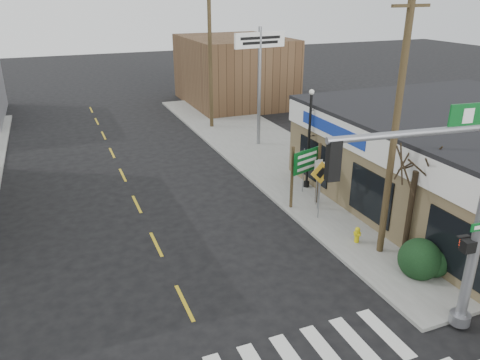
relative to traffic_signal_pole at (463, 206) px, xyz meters
name	(u,v)px	position (x,y,z in m)	size (l,w,h in m)	color
sidewalk_right	(297,170)	(2.59, 13.16, -4.00)	(6.00, 38.00, 0.13)	gray
center_line	(156,244)	(-6.41, 8.16, -4.06)	(0.12, 56.00, 0.01)	gold
bldg_distant_right	(234,71)	(5.59, 30.16, -1.27)	(8.00, 10.00, 5.60)	brown
traffic_signal_pole	(463,206)	(0.00, 0.00, 0.00)	(5.23, 0.39, 6.62)	gray
guide_sign	(306,167)	(0.61, 8.90, -2.09)	(1.64, 0.14, 2.87)	#473821
fire_hydrant	(357,234)	(0.82, 5.15, -3.59)	(0.20, 0.20, 0.64)	#BEB00D
ped_crossing_sign	(321,179)	(0.53, 7.54, -2.16)	(1.01, 0.07, 2.59)	gray
lamp_post	(310,132)	(1.85, 10.75, -1.11)	(0.63, 0.50, 4.87)	black
dance_center_sign	(260,58)	(2.50, 18.11, 1.41)	(3.37, 0.21, 7.15)	gray
bare_tree	(418,155)	(1.89, 3.71, -0.04)	(2.48, 2.48, 4.96)	black
shrub_front	(420,259)	(1.50, 2.54, -3.39)	(1.46, 1.46, 1.10)	#193211
shrub_back	(376,188)	(4.31, 8.58, -3.55)	(1.03, 1.03, 0.77)	#183215
utility_pole_near	(395,129)	(1.25, 4.28, 0.81)	(1.61, 0.24, 9.27)	#492E23
utility_pole_far	(210,53)	(1.09, 23.15, 1.21)	(1.74, 0.26, 10.03)	#412E20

